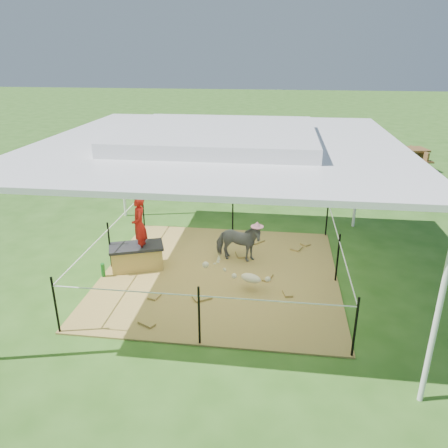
# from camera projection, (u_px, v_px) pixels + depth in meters

# --- Properties ---
(ground) EXTENTS (90.00, 90.00, 0.00)m
(ground) POSITION_uv_depth(u_px,v_px,m) (220.00, 274.00, 8.71)
(ground) COLOR #2D5919
(ground) RESTS_ON ground
(hay_patch) EXTENTS (4.60, 4.60, 0.03)m
(hay_patch) POSITION_uv_depth(u_px,v_px,m) (220.00, 274.00, 8.71)
(hay_patch) COLOR brown
(hay_patch) RESTS_ON ground
(canopy_tent) EXTENTS (6.30, 6.30, 2.90)m
(canopy_tent) POSITION_uv_depth(u_px,v_px,m) (220.00, 140.00, 7.72)
(canopy_tent) COLOR silver
(canopy_tent) RESTS_ON ground
(rope_fence) EXTENTS (4.54, 4.54, 1.00)m
(rope_fence) POSITION_uv_depth(u_px,v_px,m) (220.00, 245.00, 8.47)
(rope_fence) COLOR black
(rope_fence) RESTS_ON ground
(straw_bale) EXTENTS (1.11, 0.81, 0.44)m
(straw_bale) POSITION_uv_depth(u_px,v_px,m) (137.00, 258.00, 8.85)
(straw_bale) COLOR #B49A41
(straw_bale) RESTS_ON hay_patch
(dark_cloth) EXTENTS (1.19, 0.89, 0.06)m
(dark_cloth) POSITION_uv_depth(u_px,v_px,m) (136.00, 247.00, 8.76)
(dark_cloth) COLOR black
(dark_cloth) RESTS_ON straw_bale
(woman) EXTENTS (0.42, 0.51, 1.20)m
(woman) POSITION_uv_depth(u_px,v_px,m) (139.00, 220.00, 8.53)
(woman) COLOR #B11511
(woman) RESTS_ON straw_bale
(green_bottle) EXTENTS (0.10, 0.10, 0.28)m
(green_bottle) POSITION_uv_depth(u_px,v_px,m) (103.00, 270.00, 8.53)
(green_bottle) COLOR #17691F
(green_bottle) RESTS_ON hay_patch
(pony) EXTENTS (1.03, 0.56, 0.83)m
(pony) POSITION_uv_depth(u_px,v_px,m) (238.00, 242.00, 9.07)
(pony) COLOR #4A4B4F
(pony) RESTS_ON hay_patch
(pink_hat) EXTENTS (0.26, 0.26, 0.12)m
(pink_hat) POSITION_uv_depth(u_px,v_px,m) (238.00, 221.00, 8.90)
(pink_hat) COLOR pink
(pink_hat) RESTS_ON pony
(foal) EXTENTS (1.13, 0.91, 0.55)m
(foal) POSITION_uv_depth(u_px,v_px,m) (251.00, 277.00, 7.99)
(foal) COLOR #BDB18A
(foal) RESTS_ON hay_patch
(trash_barrel) EXTENTS (0.62, 0.62, 0.81)m
(trash_barrel) POSITION_uv_depth(u_px,v_px,m) (376.00, 179.00, 13.76)
(trash_barrel) COLOR #1750AE
(trash_barrel) RESTS_ON ground
(picnic_table_near) EXTENTS (2.06, 1.57, 0.81)m
(picnic_table_near) POSITION_uv_depth(u_px,v_px,m) (297.00, 162.00, 15.86)
(picnic_table_near) COLOR #51311B
(picnic_table_near) RESTS_ON ground
(picnic_table_far) EXTENTS (2.27, 1.82, 0.84)m
(picnic_table_far) POSITION_uv_depth(u_px,v_px,m) (397.00, 160.00, 16.05)
(picnic_table_far) COLOR brown
(picnic_table_far) RESTS_ON ground
(distant_person) EXTENTS (0.68, 0.58, 1.23)m
(distant_person) POSITION_uv_depth(u_px,v_px,m) (301.00, 161.00, 15.02)
(distant_person) COLOR #326DBD
(distant_person) RESTS_ON ground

